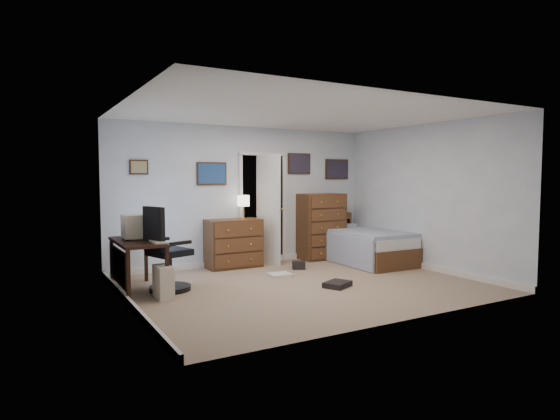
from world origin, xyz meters
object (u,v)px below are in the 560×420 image
object	(u,v)px
computer_desk	(131,253)
office_chair	(165,259)
tall_dresser	(321,226)
low_dresser	(233,243)
bed	(362,245)

from	to	relation	value
computer_desk	office_chair	distance (m)	0.47
tall_dresser	computer_desk	bearing A→B (deg)	-165.08
office_chair	low_dresser	size ratio (longest dim) A/B	1.24
tall_dresser	bed	distance (m)	0.89
computer_desk	bed	distance (m)	4.28
computer_desk	bed	xyz separation A→B (m)	(4.27, 0.24, -0.24)
low_dresser	bed	size ratio (longest dim) A/B	0.47
computer_desk	office_chair	world-z (taller)	office_chair
tall_dresser	low_dresser	bearing A→B (deg)	-179.50
computer_desk	low_dresser	size ratio (longest dim) A/B	1.29
office_chair	bed	xyz separation A→B (m)	(3.85, 0.43, -0.15)
office_chair	tall_dresser	xyz separation A→B (m)	(3.38, 1.12, 0.18)
tall_dresser	bed	size ratio (longest dim) A/B	0.62
office_chair	low_dresser	world-z (taller)	office_chair
office_chair	tall_dresser	world-z (taller)	tall_dresser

